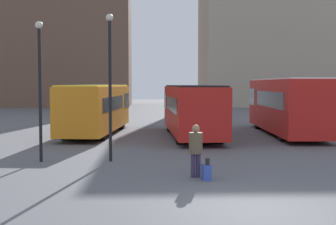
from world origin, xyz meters
TOP-DOWN VIEW (x-y plane):
  - ground_plane at (0.00, 0.00)m, footprint 160.00×160.00m
  - building_block_right at (19.09, 53.80)m, footprint 28.22×12.36m
  - bus_0 at (-5.62, 17.33)m, footprint 3.44×10.21m
  - bus_1 at (-0.09, 15.72)m, footprint 2.75×10.27m
  - bus_2 at (5.63, 16.81)m, footprint 3.07×11.16m
  - traveler at (-1.05, 4.19)m, footprint 0.47×0.47m
  - suitcase at (-0.76, 3.76)m, footprint 0.28×0.41m
  - lamp_post_0 at (-4.01, 7.41)m, footprint 0.28×0.28m
  - lamp_post_1 at (-6.66, 7.42)m, footprint 0.28×0.28m

SIDE VIEW (x-z plane):
  - ground_plane at x=0.00m, z-range 0.00..0.00m
  - suitcase at x=-0.76m, z-range -0.10..0.60m
  - traveler at x=-1.05m, z-range 0.16..1.84m
  - bus_1 at x=-0.09m, z-range 0.13..3.03m
  - bus_0 at x=-5.62m, z-range 0.13..3.05m
  - bus_2 at x=5.63m, z-range 0.14..3.44m
  - lamp_post_1 at x=-6.66m, z-range 0.49..5.83m
  - lamp_post_0 at x=-4.01m, z-range 0.50..6.13m
  - building_block_right at x=19.09m, z-range 0.00..21.20m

